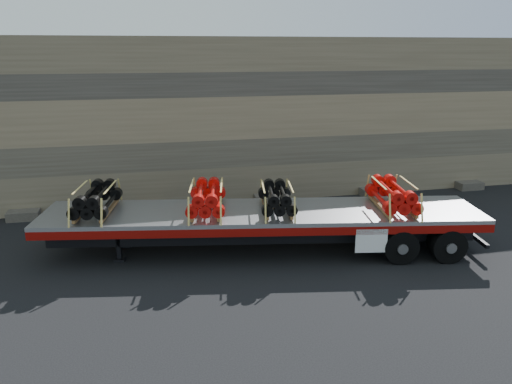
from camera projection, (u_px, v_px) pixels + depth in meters
ground at (245, 246)px, 17.09m from camera, size 120.00×120.00×0.00m
rock_wall at (215, 119)px, 22.21m from camera, size 44.00×3.00×7.00m
trailer at (262, 231)px, 16.53m from camera, size 14.51×5.21×1.43m
bundle_front at (96, 200)px, 15.98m from camera, size 1.56×2.50×0.83m
bundle_midfront at (207, 199)px, 16.14m from camera, size 1.57×2.52×0.83m
bundle_midrear at (277, 199)px, 16.25m from camera, size 1.46×2.34×0.77m
bundle_rear at (393, 196)px, 16.41m from camera, size 1.61×2.59×0.86m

